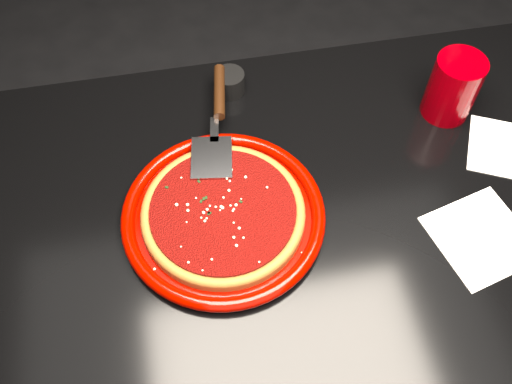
% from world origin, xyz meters
% --- Properties ---
extents(floor, '(4.00, 4.00, 0.01)m').
position_xyz_m(floor, '(0.00, 0.00, -0.01)').
color(floor, black).
rests_on(floor, ground).
extents(table, '(1.20, 0.80, 0.75)m').
position_xyz_m(table, '(0.00, 0.00, 0.38)').
color(table, black).
rests_on(table, floor).
extents(plate, '(0.41, 0.41, 0.02)m').
position_xyz_m(plate, '(-0.17, 0.04, 0.76)').
color(plate, '#780400').
rests_on(plate, table).
extents(pizza_crust, '(0.33, 0.33, 0.01)m').
position_xyz_m(pizza_crust, '(-0.17, 0.04, 0.77)').
color(pizza_crust, brown).
rests_on(pizza_crust, plate).
extents(pizza_crust_rim, '(0.33, 0.33, 0.02)m').
position_xyz_m(pizza_crust_rim, '(-0.17, 0.04, 0.77)').
color(pizza_crust_rim, brown).
rests_on(pizza_crust_rim, plate).
extents(pizza_sauce, '(0.29, 0.29, 0.01)m').
position_xyz_m(pizza_sauce, '(-0.17, 0.04, 0.78)').
color(pizza_sauce, '#6B0C09').
rests_on(pizza_sauce, plate).
extents(parmesan_dusting, '(0.23, 0.23, 0.01)m').
position_xyz_m(parmesan_dusting, '(-0.17, 0.04, 0.78)').
color(parmesan_dusting, beige).
rests_on(parmesan_dusting, plate).
extents(basil_flecks, '(0.21, 0.21, 0.00)m').
position_xyz_m(basil_flecks, '(-0.17, 0.04, 0.78)').
color(basil_flecks, black).
rests_on(basil_flecks, plate).
extents(pizza_server, '(0.13, 0.31, 0.02)m').
position_xyz_m(pizza_server, '(-0.16, 0.21, 0.79)').
color(pizza_server, silver).
rests_on(pizza_server, plate).
extents(cup, '(0.11, 0.11, 0.12)m').
position_xyz_m(cup, '(0.27, 0.20, 0.81)').
color(cup, '#880006').
rests_on(cup, table).
extents(napkin_a, '(0.18, 0.18, 0.00)m').
position_xyz_m(napkin_a, '(0.23, -0.07, 0.75)').
color(napkin_a, white).
rests_on(napkin_a, table).
extents(napkin_b, '(0.16, 0.17, 0.00)m').
position_xyz_m(napkin_b, '(0.34, 0.09, 0.75)').
color(napkin_b, white).
rests_on(napkin_b, table).
extents(ramekin, '(0.06, 0.06, 0.04)m').
position_xyz_m(ramekin, '(-0.12, 0.32, 0.77)').
color(ramekin, black).
rests_on(ramekin, table).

